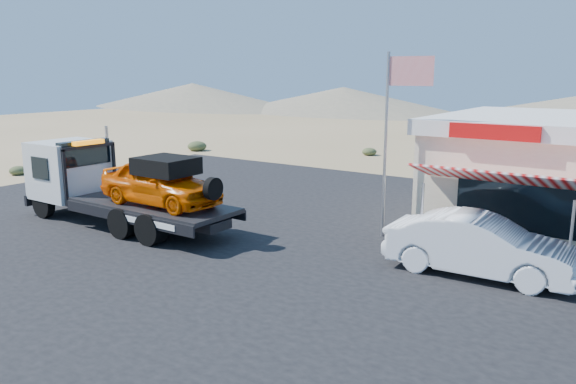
{
  "coord_description": "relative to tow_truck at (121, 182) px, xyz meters",
  "views": [
    {
      "loc": [
        12.38,
        -12.15,
        5.37
      ],
      "look_at": [
        2.04,
        2.79,
        1.5
      ],
      "focal_mm": 35.0,
      "sensor_mm": 36.0,
      "label": 1
    }
  ],
  "objects": [
    {
      "name": "ground",
      "position": [
        3.57,
        -0.5,
        -1.58
      ],
      "size": [
        120.0,
        120.0,
        0.0
      ],
      "primitive_type": "plane",
      "color": "olive",
      "rests_on": "ground"
    },
    {
      "name": "asphalt_lot",
      "position": [
        5.57,
        2.5,
        -1.57
      ],
      "size": [
        32.0,
        24.0,
        0.02
      ],
      "primitive_type": "cube",
      "color": "black",
      "rests_on": "ground"
    },
    {
      "name": "tow_truck",
      "position": [
        0.0,
        0.0,
        0.0
      ],
      "size": [
        8.77,
        2.6,
        2.93
      ],
      "color": "black",
      "rests_on": "asphalt_lot"
    },
    {
      "name": "white_sedan",
      "position": [
        12.0,
        2.11,
        -0.74
      ],
      "size": [
        5.02,
        1.95,
        1.63
      ],
      "primitive_type": "imported",
      "rotation": [
        0.0,
        0.0,
        1.62
      ],
      "color": "silver",
      "rests_on": "asphalt_lot"
    },
    {
      "name": "flagpole",
      "position": [
        8.5,
        4.0,
        2.19
      ],
      "size": [
        1.55,
        0.1,
        6.0
      ],
      "color": "#99999E",
      "rests_on": "asphalt_lot"
    },
    {
      "name": "desert_scrub",
      "position": [
        -11.21,
        6.84,
        -1.27
      ],
      "size": [
        27.04,
        33.26,
        0.72
      ],
      "color": "#344022",
      "rests_on": "ground"
    },
    {
      "name": "distant_hills",
      "position": [
        -6.2,
        54.64,
        0.31
      ],
      "size": [
        126.0,
        48.0,
        4.2
      ],
      "color": "#726B59",
      "rests_on": "ground"
    }
  ]
}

